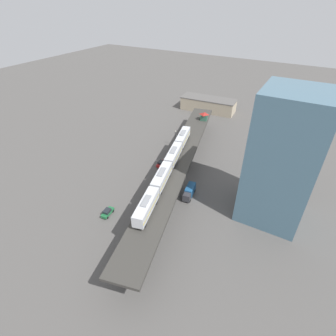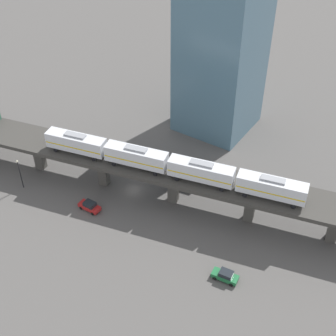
% 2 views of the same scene
% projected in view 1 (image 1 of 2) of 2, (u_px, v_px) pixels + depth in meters
% --- Properties ---
extents(ground_plane, '(400.00, 400.00, 0.00)m').
position_uv_depth(ground_plane, '(178.00, 178.00, 90.33)').
color(ground_plane, '#514F4C').
extents(elevated_viaduct, '(29.24, 91.48, 7.56)m').
position_uv_depth(elevated_viaduct, '(179.00, 162.00, 86.54)').
color(elevated_viaduct, '#393733').
rests_on(elevated_viaduct, ground).
extents(subway_train, '(14.13, 49.12, 4.45)m').
position_uv_depth(subway_train, '(168.00, 165.00, 78.72)').
color(subway_train, silver).
rests_on(subway_train, elevated_viaduct).
extents(signal_hut, '(3.87, 3.87, 3.40)m').
position_uv_depth(signal_hut, '(204.00, 116.00, 111.41)').
color(signal_hut, '#33604C').
rests_on(signal_hut, elevated_viaduct).
extents(street_car_red, '(2.02, 4.44, 1.89)m').
position_uv_depth(street_car_red, '(161.00, 163.00, 96.20)').
color(street_car_red, '#AD1E1E').
rests_on(street_car_red, ground).
extents(street_car_green, '(2.34, 4.58, 1.89)m').
position_uv_depth(street_car_green, '(107.00, 212.00, 75.07)').
color(street_car_green, '#1E6638').
rests_on(street_car_green, ground).
extents(delivery_truck, '(3.34, 7.46, 3.20)m').
position_uv_depth(delivery_truck, '(189.00, 192.00, 81.49)').
color(delivery_truck, '#333338').
rests_on(delivery_truck, ground).
extents(street_lamp, '(0.44, 0.44, 6.94)m').
position_uv_depth(street_lamp, '(175.00, 137.00, 106.64)').
color(street_lamp, black).
rests_on(street_lamp, ground).
extents(warehouse_building, '(29.15, 11.98, 6.80)m').
position_uv_depth(warehouse_building, '(208.00, 104.00, 139.22)').
color(warehouse_building, tan).
rests_on(warehouse_building, ground).
extents(office_tower, '(16.00, 16.00, 36.00)m').
position_uv_depth(office_tower, '(282.00, 160.00, 66.27)').
color(office_tower, slate).
rests_on(office_tower, ground).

